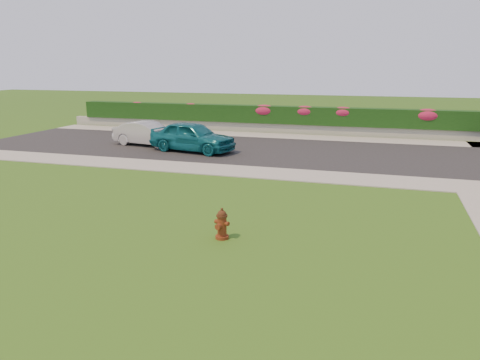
% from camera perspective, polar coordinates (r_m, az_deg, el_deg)
% --- Properties ---
extents(ground, '(120.00, 120.00, 0.00)m').
position_cam_1_polar(ground, '(10.42, -3.80, -10.31)').
color(ground, black).
rests_on(ground, ground).
extents(street_far, '(26.00, 8.00, 0.04)m').
position_cam_1_polar(street_far, '(24.74, -3.15, 3.98)').
color(street_far, black).
rests_on(street_far, ground).
extents(sidewalk_far, '(24.00, 2.00, 0.04)m').
position_cam_1_polar(sidewalk_far, '(20.65, -10.55, 1.78)').
color(sidewalk_far, gray).
rests_on(sidewalk_far, ground).
extents(sidewalk_beyond, '(34.00, 2.00, 0.04)m').
position_cam_1_polar(sidewalk_beyond, '(28.54, 7.96, 5.19)').
color(sidewalk_beyond, gray).
rests_on(sidewalk_beyond, ground).
extents(retaining_wall, '(34.00, 0.40, 0.60)m').
position_cam_1_polar(retaining_wall, '(29.96, 8.44, 6.13)').
color(retaining_wall, gray).
rests_on(retaining_wall, ground).
extents(hedge, '(32.00, 0.90, 1.10)m').
position_cam_1_polar(hedge, '(29.96, 8.53, 7.76)').
color(hedge, black).
rests_on(hedge, retaining_wall).
extents(fire_hydrant, '(0.42, 0.39, 0.80)m').
position_cam_1_polar(fire_hydrant, '(11.77, -2.23, -5.42)').
color(fire_hydrant, '#4A160B').
rests_on(fire_hydrant, ground).
extents(sedan_teal, '(4.65, 2.58, 1.50)m').
position_cam_1_polar(sedan_teal, '(23.51, -5.83, 5.31)').
color(sedan_teal, '#0D5967').
rests_on(sedan_teal, street_far).
extents(sedan_silver, '(4.05, 1.99, 1.28)m').
position_cam_1_polar(sedan_silver, '(25.66, -11.16, 5.58)').
color(sedan_silver, '#B2B5BA').
rests_on(sedan_silver, street_far).
extents(flower_clump_a, '(1.03, 0.66, 0.51)m').
position_cam_1_polar(flower_clump_a, '(33.81, -12.42, 8.86)').
color(flower_clump_a, '#BD2054').
rests_on(flower_clump_a, hedge).
extents(flower_clump_b, '(1.01, 0.65, 0.50)m').
position_cam_1_polar(flower_clump_b, '(32.03, -6.03, 8.85)').
color(flower_clump_b, '#BD2054').
rests_on(flower_clump_b, hedge).
extents(flower_clump_c, '(1.48, 0.95, 0.74)m').
position_cam_1_polar(flower_clump_c, '(30.41, 2.98, 8.47)').
color(flower_clump_c, '#BD2054').
rests_on(flower_clump_c, hedge).
extents(flower_clump_d, '(1.37, 0.88, 0.69)m').
position_cam_1_polar(flower_clump_d, '(29.89, 7.90, 8.30)').
color(flower_clump_d, '#BD2054').
rests_on(flower_clump_d, hedge).
extents(flower_clump_e, '(1.35, 0.87, 0.68)m').
position_cam_1_polar(flower_clump_e, '(29.60, 12.45, 8.06)').
color(flower_clump_e, '#BD2054').
rests_on(flower_clump_e, hedge).
extents(flower_clump_f, '(1.53, 0.98, 0.77)m').
position_cam_1_polar(flower_clump_f, '(29.61, 21.87, 7.33)').
color(flower_clump_f, '#BD2054').
rests_on(flower_clump_f, hedge).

